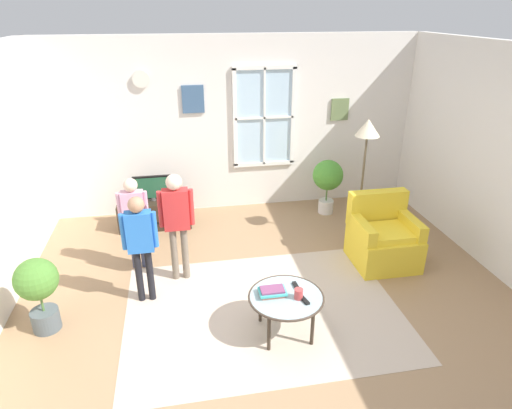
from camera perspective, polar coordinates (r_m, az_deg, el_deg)
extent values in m
cube|color=#9E7A56|center=(4.87, 2.54, -13.88)|extent=(6.19, 6.25, 0.02)
cube|color=silver|center=(6.88, -2.63, 10.22)|extent=(5.59, 0.12, 2.66)
cube|color=silver|center=(6.85, 1.05, 11.23)|extent=(0.91, 0.02, 1.48)
cube|color=white|center=(6.70, 1.14, 17.37)|extent=(0.97, 0.04, 0.06)
cube|color=white|center=(7.04, 1.04, 5.31)|extent=(0.97, 0.04, 0.06)
cube|color=white|center=(6.76, -2.75, 11.03)|extent=(0.06, 0.04, 1.48)
cube|color=white|center=(6.93, 4.83, 11.31)|extent=(0.06, 0.04, 1.48)
cube|color=white|center=(6.83, 1.08, 11.20)|extent=(0.03, 0.04, 1.48)
cube|color=white|center=(6.83, 1.08, 11.20)|extent=(0.91, 0.04, 0.03)
cube|color=#38567A|center=(6.65, -8.18, 13.38)|extent=(0.32, 0.03, 0.40)
cube|color=#667A4C|center=(7.16, 10.82, 12.03)|extent=(0.28, 0.03, 0.34)
cylinder|color=silver|center=(6.60, -14.72, 15.48)|extent=(0.24, 0.04, 0.24)
cube|color=#C6B29E|center=(4.89, 0.92, -13.53)|extent=(2.92, 2.18, 0.01)
cube|color=#2D2319|center=(6.68, -12.97, -1.06)|extent=(1.04, 0.43, 0.41)
cube|color=black|center=(6.51, -12.97, -2.38)|extent=(0.94, 0.02, 0.02)
cylinder|color=#4C4C4C|center=(6.59, -13.16, 0.75)|extent=(0.08, 0.08, 0.05)
cube|color=black|center=(6.52, -13.31, 2.19)|extent=(0.54, 0.05, 0.35)
cube|color=#1E4C33|center=(6.50, -13.31, 2.10)|extent=(0.50, 0.01, 0.31)
cube|color=yellow|center=(5.81, 16.20, -5.48)|extent=(0.76, 0.72, 0.42)
cube|color=yellow|center=(5.85, 15.44, -0.36)|extent=(0.76, 0.16, 0.45)
cube|color=yellow|center=(5.53, 13.58, -3.06)|extent=(0.12, 0.65, 0.20)
cube|color=yellow|center=(5.81, 19.39, -2.45)|extent=(0.12, 0.65, 0.20)
cube|color=yellow|center=(5.65, 16.70, -3.52)|extent=(0.61, 0.50, 0.08)
cylinder|color=#99B2B7|center=(4.36, 3.93, -11.87)|extent=(0.72, 0.72, 0.02)
torus|color=#3F3328|center=(4.36, 3.93, -11.87)|extent=(0.75, 0.75, 0.02)
cylinder|color=#33281E|center=(4.62, 0.57, -12.84)|extent=(0.04, 0.04, 0.43)
cylinder|color=#33281E|center=(4.70, 5.79, -12.22)|extent=(0.04, 0.04, 0.43)
cylinder|color=#33281E|center=(4.29, 1.69, -16.22)|extent=(0.04, 0.04, 0.43)
cylinder|color=#33281E|center=(4.38, 7.34, -15.45)|extent=(0.04, 0.04, 0.43)
cube|color=#C27462|center=(4.36, 2.13, -11.46)|extent=(0.23, 0.16, 0.03)
cube|color=#3FB6B3|center=(4.35, 2.14, -11.20)|extent=(0.26, 0.18, 0.02)
cube|color=#7A3E65|center=(4.33, 2.14, -10.97)|extent=(0.23, 0.14, 0.02)
cylinder|color=#BF3F3F|center=(4.31, 5.56, -11.47)|extent=(0.09, 0.09, 0.10)
cube|color=black|center=(4.30, 6.30, -12.22)|extent=(0.08, 0.15, 0.02)
cube|color=black|center=(4.48, 5.22, -10.49)|extent=(0.05, 0.14, 0.02)
cylinder|color=#333851|center=(5.65, -15.64, -5.22)|extent=(0.07, 0.07, 0.60)
cylinder|color=#333851|center=(5.64, -14.50, -5.15)|extent=(0.07, 0.07, 0.60)
cube|color=#DB9EBC|center=(5.42, -15.65, -0.45)|extent=(0.26, 0.14, 0.43)
sphere|color=beige|center=(5.31, -16.01, 2.43)|extent=(0.16, 0.16, 0.16)
cylinder|color=#DB9EBC|center=(5.41, -17.29, -0.45)|extent=(0.05, 0.05, 0.38)
cylinder|color=#DB9EBC|center=(5.38, -14.09, -0.21)|extent=(0.05, 0.05, 0.38)
cylinder|color=#726656|center=(5.30, -10.55, -6.32)|extent=(0.08, 0.08, 0.67)
cylinder|color=#726656|center=(5.30, -9.19, -6.22)|extent=(0.08, 0.08, 0.67)
cube|color=red|center=(5.03, -10.33, -0.62)|extent=(0.29, 0.15, 0.48)
sphere|color=beige|center=(4.91, -10.62, 2.87)|extent=(0.18, 0.18, 0.18)
cylinder|color=red|center=(5.01, -12.29, -0.61)|extent=(0.06, 0.06, 0.43)
cylinder|color=red|center=(5.01, -8.40, -0.32)|extent=(0.06, 0.06, 0.43)
cylinder|color=black|center=(5.02, -14.93, -8.93)|extent=(0.08, 0.08, 0.63)
cylinder|color=black|center=(5.01, -13.57, -8.85)|extent=(0.08, 0.08, 0.63)
cube|color=blue|center=(4.75, -14.91, -3.43)|extent=(0.27, 0.14, 0.45)
sphere|color=#A87A5B|center=(4.62, -15.32, -0.03)|extent=(0.17, 0.17, 0.17)
cylinder|color=blue|center=(4.74, -16.87, -3.43)|extent=(0.06, 0.06, 0.40)
cylinder|color=blue|center=(4.71, -13.02, -3.16)|extent=(0.06, 0.06, 0.40)
cylinder|color=silver|center=(7.06, 9.03, -0.23)|extent=(0.24, 0.24, 0.21)
cylinder|color=#4C7238|center=(6.98, 9.14, 1.26)|extent=(0.02, 0.02, 0.19)
sphere|color=#4A9532|center=(6.86, 9.32, 3.78)|extent=(0.47, 0.47, 0.47)
cylinder|color=#4C565B|center=(5.06, -25.60, -13.31)|extent=(0.27, 0.27, 0.22)
cylinder|color=#4C7238|center=(4.95, -26.01, -11.51)|extent=(0.02, 0.02, 0.17)
sphere|color=#497F30|center=(4.80, -26.65, -8.66)|extent=(0.42, 0.42, 0.42)
cylinder|color=black|center=(6.45, 12.90, -3.94)|extent=(0.26, 0.26, 0.03)
cylinder|color=brown|center=(6.14, 13.53, 2.05)|extent=(0.03, 0.03, 1.48)
cone|color=beige|center=(5.89, 14.33, 9.65)|extent=(0.32, 0.32, 0.22)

